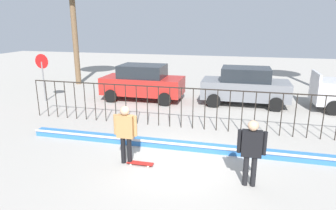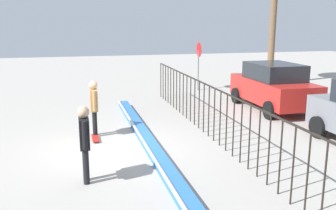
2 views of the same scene
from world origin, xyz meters
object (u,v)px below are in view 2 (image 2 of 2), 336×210
(stop_sign, at_px, (199,60))
(skateboard, at_px, (95,138))
(camera_operator, at_px, (84,137))
(skateboarder, at_px, (94,103))
(parked_car_red, at_px, (273,86))

(stop_sign, bearing_deg, skateboard, -38.37)
(skateboard, bearing_deg, camera_operator, -29.36)
(skateboarder, distance_m, skateboard, 1.09)
(skateboarder, height_order, parked_car_red, parked_car_red)
(skateboarder, relative_size, parked_car_red, 0.41)
(skateboard, height_order, stop_sign, stop_sign)
(skateboard, relative_size, camera_operator, 0.45)
(skateboard, xyz_separation_m, parked_car_red, (-2.40, 7.39, 0.91))
(camera_operator, distance_m, parked_car_red, 9.52)
(skateboard, distance_m, stop_sign, 9.55)
(skateboard, bearing_deg, skateboarder, 154.51)
(skateboard, bearing_deg, stop_sign, 119.45)
(skateboarder, distance_m, camera_operator, 3.55)
(skateboarder, xyz_separation_m, skateboard, (0.43, -0.03, -1.00))
(camera_operator, relative_size, parked_car_red, 0.41)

